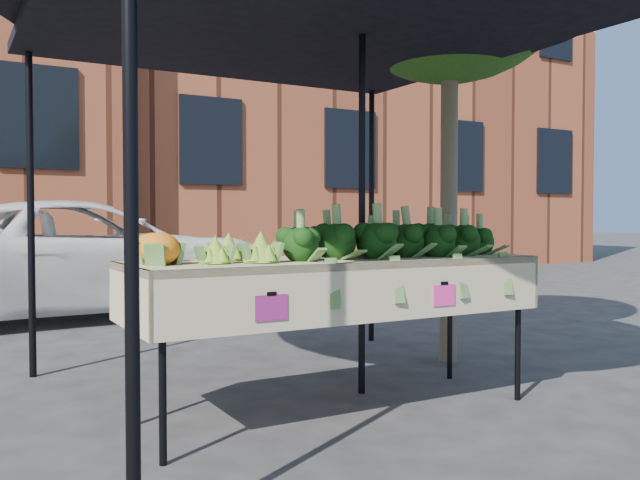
{
  "coord_description": "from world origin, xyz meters",
  "views": [
    {
      "loc": [
        -1.8,
        -3.19,
        1.13
      ],
      "look_at": [
        0.18,
        0.32,
        1.0
      ],
      "focal_mm": 37.54,
      "sensor_mm": 36.0,
      "label": 1
    }
  ],
  "objects_px": {
    "table": "(337,336)",
    "vehicle": "(86,109)",
    "canopy": "(308,180)",
    "street_tree": "(449,116)"
  },
  "relations": [
    {
      "from": "table",
      "to": "vehicle",
      "type": "distance_m",
      "value": 5.24
    },
    {
      "from": "table",
      "to": "canopy",
      "type": "height_order",
      "value": "canopy"
    },
    {
      "from": "table",
      "to": "canopy",
      "type": "relative_size",
      "value": 0.76
    },
    {
      "from": "street_tree",
      "to": "table",
      "type": "bearing_deg",
      "value": -152.63
    },
    {
      "from": "table",
      "to": "canopy",
      "type": "distance_m",
      "value": 0.99
    },
    {
      "from": "canopy",
      "to": "vehicle",
      "type": "height_order",
      "value": "vehicle"
    },
    {
      "from": "canopy",
      "to": "street_tree",
      "type": "xyz_separation_m",
      "value": [
        1.47,
        0.39,
        0.56
      ]
    },
    {
      "from": "street_tree",
      "to": "canopy",
      "type": "bearing_deg",
      "value": -164.99
    },
    {
      "from": "canopy",
      "to": "vehicle",
      "type": "relative_size",
      "value": 0.66
    },
    {
      "from": "vehicle",
      "to": "table",
      "type": "bearing_deg",
      "value": -177.62
    }
  ]
}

